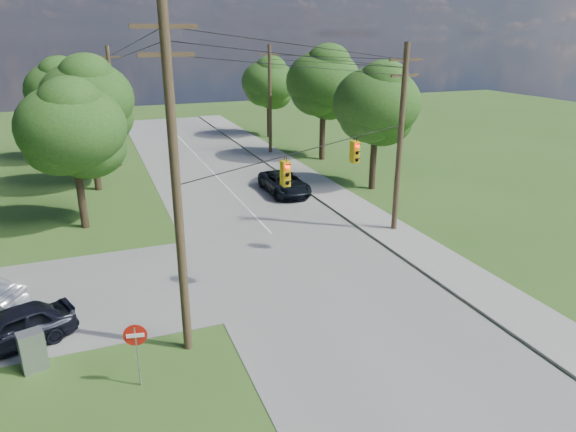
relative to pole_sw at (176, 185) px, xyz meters
name	(u,v)px	position (x,y,z in m)	size (l,w,h in m)	color
ground	(308,328)	(4.60, -0.40, -6.23)	(140.00, 140.00, 0.00)	#35591D
main_road	(305,269)	(6.60, 4.60, -6.21)	(10.00, 100.00, 0.03)	gray
sidewalk_east	(421,249)	(13.30, 4.60, -6.17)	(2.60, 100.00, 0.12)	gray
pole_sw	(176,185)	(0.00, 0.00, 0.00)	(2.00, 0.32, 12.00)	brown
pole_ne	(400,138)	(13.50, 7.60, -0.76)	(2.00, 0.32, 10.50)	brown
pole_north_e	(270,99)	(13.50, 29.60, -1.10)	(2.00, 0.32, 10.00)	brown
pole_north_w	(114,106)	(-0.40, 29.60, -1.10)	(2.00, 0.32, 10.00)	brown
power_lines	(252,68)	(6.10, 11.14, 2.93)	(13.93, 29.62, 4.93)	black
traffic_signals	(323,161)	(7.15, 4.03, -0.73)	(4.91, 3.27, 1.05)	#E6B10D
tree_w_near	(72,128)	(-3.40, 14.60, -0.30)	(6.00, 6.00, 8.40)	#412F20
tree_w_mid	(87,99)	(-2.40, 22.60, 0.35)	(6.40, 6.40, 9.22)	#412F20
tree_w_far	(61,91)	(-4.40, 32.60, 0.02)	(6.00, 6.00, 8.73)	#412F20
tree_e_near	(376,103)	(16.60, 15.60, 0.02)	(6.20, 6.20, 8.81)	#412F20
tree_e_mid	(324,82)	(17.10, 25.60, 0.68)	(6.60, 6.60, 9.64)	#412F20
tree_e_far	(268,82)	(16.10, 37.60, -0.31)	(5.80, 5.80, 8.32)	#412F20
car_cross_dark	(12,329)	(-5.96, 2.30, -5.45)	(1.77, 4.39, 1.50)	black
car_main_north	(284,183)	(10.10, 16.78, -5.44)	(2.52, 5.46, 1.52)	black
control_cabinet	(33,351)	(-5.15, 0.60, -5.50)	(0.80, 0.58, 1.45)	#929598
do_not_enter_sign	(136,341)	(-1.87, -1.59, -4.56)	(0.75, 0.18, 2.28)	#929598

